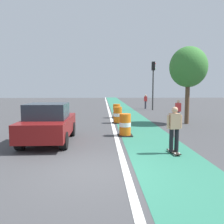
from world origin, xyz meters
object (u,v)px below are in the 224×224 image
Objects in this scene: skateboarder_on_lane at (174,129)px; traffic_barrel_back at (117,111)px; traffic_light_corner at (153,77)px; traffic_barrel_mid at (118,115)px; street_tree_sidewalk at (188,67)px; pedestrian_waiting at (146,101)px; parked_sedan_nearest at (49,123)px; traffic_barrel_front at (125,125)px; pedestrian_crossing at (178,111)px.

traffic_barrel_back is (-1.44, 10.13, -0.38)m from skateboarder_on_lane.
skateboarder_on_lane is 17.00m from traffic_light_corner.
traffic_barrel_mid is at bearing -115.32° from traffic_light_corner.
pedestrian_waiting is at bearing 93.36° from street_tree_sidewalk.
parked_sedan_nearest is 17.72m from pedestrian_waiting.
traffic_barrel_mid is (-0.09, 4.16, 0.00)m from traffic_barrel_front.
traffic_barrel_front is at bearing -107.68° from traffic_light_corner.
street_tree_sidewalk is at bearing 66.67° from skateboarder_on_lane.
traffic_barrel_mid is at bearing -91.86° from traffic_barrel_back.
pedestrian_crossing and pedestrian_waiting have the same top height.
traffic_barrel_mid is 5.52m from street_tree_sidewalk.
traffic_barrel_back is at bearing 98.12° from skateboarder_on_lane.
traffic_barrel_front is 0.22× the size of street_tree_sidewalk.
pedestrian_crossing is at bearing 41.47° from traffic_barrel_front.
traffic_barrel_mid is 0.22× the size of street_tree_sidewalk.
parked_sedan_nearest is 6.37m from traffic_barrel_mid.
skateboarder_on_lane is 0.34× the size of street_tree_sidewalk.
traffic_barrel_mid is 11.45m from pedestrian_waiting.
parked_sedan_nearest is 0.81× the size of traffic_light_corner.
skateboarder_on_lane reaches higher than traffic_barrel_front.
traffic_barrel_front is at bearing -104.18° from pedestrian_waiting.
traffic_barrel_front is 0.21× the size of traffic_light_corner.
traffic_barrel_mid is (-1.53, 7.37, -0.38)m from skateboarder_on_lane.
traffic_barrel_back is 6.30m from street_tree_sidewalk.
skateboarder_on_lane is at bearing -21.84° from parked_sedan_nearest.
skateboarder_on_lane is 1.55× the size of traffic_barrel_front.
traffic_barrel_back is at bearing 88.14° from traffic_barrel_mid.
skateboarder_on_lane is 3.54m from traffic_barrel_front.
traffic_light_corner is (4.35, 9.19, 2.97)m from traffic_barrel_mid.
skateboarder_on_lane is 1.05× the size of pedestrian_waiting.
skateboarder_on_lane is at bearing -97.32° from pedestrian_waiting.
pedestrian_crossing is 0.32× the size of street_tree_sidewalk.
parked_sedan_nearest is 8.43m from pedestrian_crossing.
street_tree_sidewalk reaches higher than pedestrian_waiting.
traffic_barrel_front is 0.68× the size of pedestrian_crossing.
skateboarder_on_lane is at bearing -81.88° from traffic_barrel_back.
parked_sedan_nearest is at bearing 158.16° from skateboarder_on_lane.
pedestrian_crossing is at bearing -44.71° from traffic_barrel_back.
skateboarder_on_lane is 0.41× the size of parked_sedan_nearest.
pedestrian_waiting is (7.20, 16.19, 0.03)m from parked_sedan_nearest.
pedestrian_waiting is at bearing 70.27° from traffic_barrel_mid.
street_tree_sidewalk is at bearing 32.35° from parked_sedan_nearest.
traffic_barrel_front is 6.58m from street_tree_sidewalk.
pedestrian_waiting is 11.58m from street_tree_sidewalk.
traffic_light_corner is 9.64m from street_tree_sidewalk.
traffic_barrel_front is at bearing -138.53° from pedestrian_crossing.
pedestrian_waiting is at bearing 64.79° from traffic_barrel_back.
traffic_light_corner is (2.81, 16.56, 2.59)m from skateboarder_on_lane.
pedestrian_waiting is (-0.48, 1.58, -2.64)m from traffic_light_corner.
traffic_barrel_front is 1.00× the size of traffic_barrel_back.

